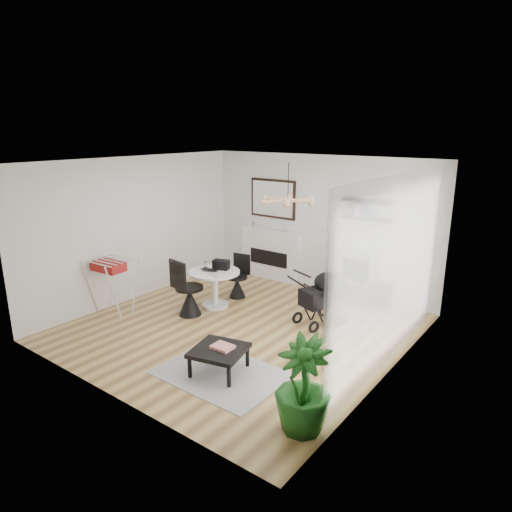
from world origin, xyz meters
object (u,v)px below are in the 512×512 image
Objects in this scene: crt_tv at (361,268)px; dining_table at (215,283)px; coffee_table at (219,351)px; drying_rack at (113,285)px; stroller at (322,300)px; fireplace at (271,248)px; potted_plant at (303,385)px; tv_console at (360,291)px.

crt_tv is 2.74m from dining_table.
coffee_table is at bearing -46.62° from dining_table.
drying_rack reaches higher than coffee_table.
crt_tv is at bearing 107.95° from stroller.
drying_rack is 1.01× the size of stroller.
coffee_table is at bearing -76.30° from stroller.
fireplace is 5.24m from potted_plant.
stroller is (-0.08, -1.32, -0.25)m from crt_tv.
crt_tv reaches higher than coffee_table.
fireplace is 1.99m from dining_table.
dining_table is at bearing -137.82° from tv_console.
crt_tv is 0.59× the size of stroller.
fireplace reaches higher than crt_tv.
dining_table is at bearing 146.42° from potted_plant.
stroller reaches higher than dining_table.
dining_table is 3.80m from potted_plant.
fireplace reaches higher than dining_table.
fireplace is 1.95× the size of tv_console.
crt_tv is 4.53m from drying_rack.
drying_rack is at bearing 169.86° from potted_plant.
dining_table is (0.13, -1.97, -0.24)m from fireplace.
stroller reaches higher than coffee_table.
tv_console is at bearing -3.37° from fireplace.
potted_plant is (4.38, -0.78, 0.02)m from drying_rack.
drying_rack is 4.45m from potted_plant.
stroller is at bearing 26.19° from drying_rack.
drying_rack is at bearing -108.19° from fireplace.
stroller is at bearing -93.46° from crt_tv.
drying_rack reaches higher than tv_console.
drying_rack is 1.23× the size of coffee_table.
fireplace is at bearing 176.63° from tv_console.
tv_console is 1.34m from stroller.
dining_table is at bearing -137.82° from crt_tv.
drying_rack is 2.89m from coffee_table.
potted_plant is (3.17, -2.10, 0.10)m from dining_table.
fireplace is 3.46m from drying_rack.
crt_tv is at bearing 42.18° from dining_table.
dining_table reaches higher than coffee_table.
potted_plant is at bearing -13.49° from coffee_table.
drying_rack is at bearing -135.76° from crt_tv.
fireplace is 2.55m from stroller.
tv_console is 1.02× the size of potted_plant.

